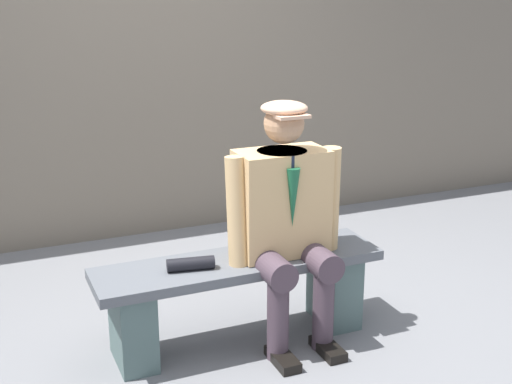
{
  "coord_description": "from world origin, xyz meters",
  "views": [
    {
      "loc": [
        1.2,
        3.03,
        1.82
      ],
      "look_at": [
        -0.09,
        0.0,
        0.81
      ],
      "focal_mm": 48.2,
      "sensor_mm": 36.0,
      "label": 1
    }
  ],
  "objects": [
    {
      "name": "stadium_wall",
      "position": [
        0.0,
        -1.9,
        1.13
      ],
      "size": [
        12.0,
        0.24,
        2.27
      ],
      "primitive_type": "cube",
      "color": "#706658",
      "rests_on": "ground"
    },
    {
      "name": "seated_man",
      "position": [
        -0.24,
        0.05,
        0.69
      ],
      "size": [
        0.63,
        0.55,
        1.27
      ],
      "color": "tan",
      "rests_on": "ground"
    },
    {
      "name": "bench",
      "position": [
        0.0,
        0.0,
        0.29
      ],
      "size": [
        1.5,
        0.38,
        0.46
      ],
      "color": "#575B61",
      "rests_on": "ground"
    },
    {
      "name": "ground_plane",
      "position": [
        0.0,
        0.0,
        0.0
      ],
      "size": [
        30.0,
        30.0,
        0.0
      ],
      "primitive_type": "plane",
      "color": "slate"
    },
    {
      "name": "rolled_magazine",
      "position": [
        0.27,
        0.03,
        0.49
      ],
      "size": [
        0.24,
        0.1,
        0.07
      ],
      "primitive_type": "cylinder",
      "rotation": [
        0.0,
        1.57,
        -0.17
      ],
      "color": "black",
      "rests_on": "bench"
    }
  ]
}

